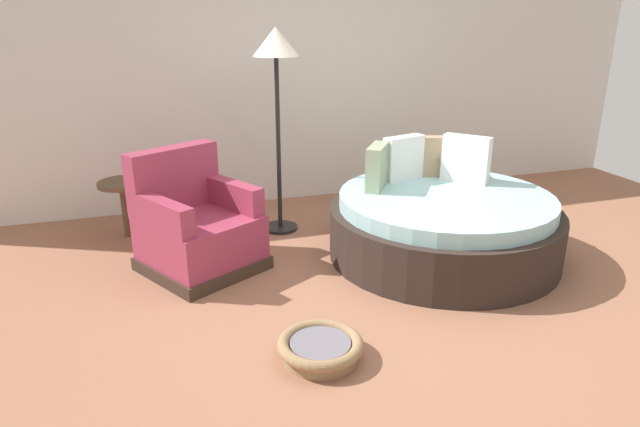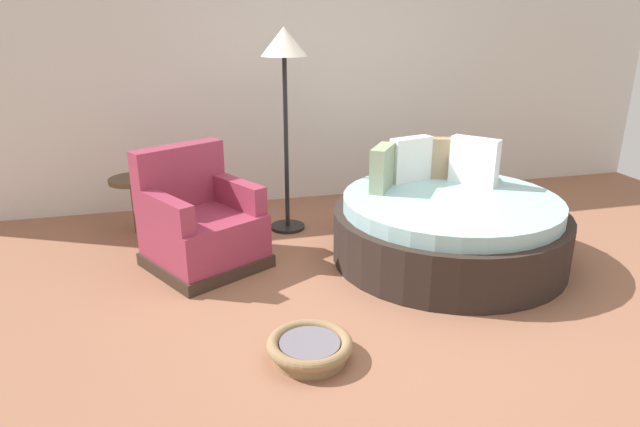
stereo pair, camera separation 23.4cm
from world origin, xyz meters
name	(u,v)px [view 1 (the left image)]	position (x,y,z in m)	size (l,w,h in m)	color
ground_plane	(405,302)	(0.00, 0.00, -0.01)	(8.00, 8.00, 0.02)	#936047
back_wall	(302,77)	(0.00, 2.59, 1.30)	(8.00, 0.12, 2.60)	silver
round_daybed	(443,224)	(0.65, 0.64, 0.28)	(1.89, 1.89, 0.94)	#2D231E
red_armchair	(196,228)	(-1.33, 1.03, 0.33)	(1.08, 1.08, 0.94)	#38281E
pet_basket	(320,348)	(-0.79, -0.48, 0.07)	(0.51, 0.51, 0.13)	#8E704C
side_table	(124,191)	(-1.86, 1.90, 0.43)	(0.44, 0.44, 0.52)	brown
floor_lamp	(276,62)	(-0.50, 1.64, 1.53)	(0.40, 0.40, 1.82)	black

